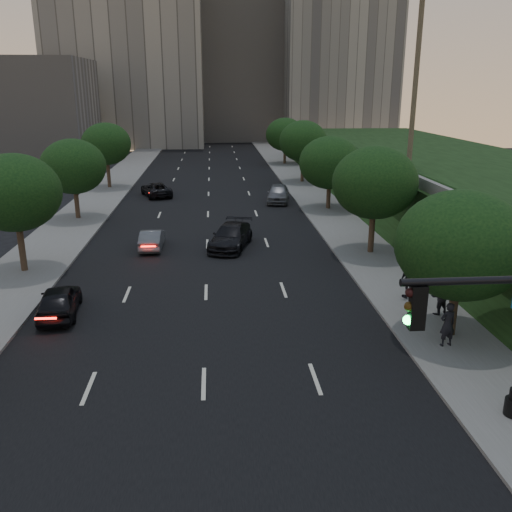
{
  "coord_description": "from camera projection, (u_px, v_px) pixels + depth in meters",
  "views": [
    {
      "loc": [
        0.51,
        -12.05,
        10.03
      ],
      "look_at": [
        2.14,
        8.55,
        3.6
      ],
      "focal_mm": 38.0,
      "sensor_mm": 36.0,
      "label": 1
    }
  ],
  "objects": [
    {
      "name": "ground",
      "position": [
        201.0,
        482.0,
        14.41
      ],
      "size": [
        160.0,
        160.0,
        0.0
      ],
      "primitive_type": "plane",
      "color": "black",
      "rests_on": "ground"
    },
    {
      "name": "road_surface",
      "position": [
        208.0,
        220.0,
        42.97
      ],
      "size": [
        16.0,
        140.0,
        0.02
      ],
      "primitive_type": "cube",
      "color": "black",
      "rests_on": "ground"
    },
    {
      "name": "sidewalk_right",
      "position": [
        335.0,
        217.0,
        43.72
      ],
      "size": [
        4.5,
        140.0,
        0.15
      ],
      "primitive_type": "cube",
      "color": "slate",
      "rests_on": "ground"
    },
    {
      "name": "sidewalk_left",
      "position": [
        76.0,
        221.0,
        42.18
      ],
      "size": [
        4.5,
        140.0,
        0.15
      ],
      "primitive_type": "cube",
      "color": "slate",
      "rests_on": "ground"
    },
    {
      "name": "embankment",
      "position": [
        490.0,
        196.0,
        42.13
      ],
      "size": [
        18.0,
        90.0,
        4.0
      ],
      "primitive_type": "cube",
      "color": "black",
      "rests_on": "ground"
    },
    {
      "name": "parapet_wall",
      "position": [
        386.0,
        167.0,
        40.79
      ],
      "size": [
        0.35,
        90.0,
        0.7
      ],
      "primitive_type": "cube",
      "color": "slate",
      "rests_on": "embankment"
    },
    {
      "name": "office_block_left",
      "position": [
        129.0,
        53.0,
        96.18
      ],
      "size": [
        26.0,
        20.0,
        32.0
      ],
      "primitive_type": "cube",
      "color": "gray",
      "rests_on": "ground"
    },
    {
      "name": "office_block_mid",
      "position": [
        238.0,
        72.0,
        108.1
      ],
      "size": [
        22.0,
        18.0,
        26.0
      ],
      "primitive_type": "cube",
      "color": "gray",
      "rests_on": "ground"
    },
    {
      "name": "office_block_right",
      "position": [
        335.0,
        44.0,
        102.26
      ],
      "size": [
        20.0,
        22.0,
        36.0
      ],
      "primitive_type": "cube",
      "color": "gray",
      "rests_on": "ground"
    },
    {
      "name": "office_block_filler",
      "position": [
        25.0,
        110.0,
        77.01
      ],
      "size": [
        18.0,
        16.0,
        14.0
      ],
      "primitive_type": "cube",
      "color": "gray",
      "rests_on": "ground"
    },
    {
      "name": "tree_right_a",
      "position": [
        460.0,
        245.0,
        21.61
      ],
      "size": [
        5.2,
        5.2,
        6.24
      ],
      "color": "#38281C",
      "rests_on": "ground"
    },
    {
      "name": "tree_right_b",
      "position": [
        375.0,
        183.0,
        32.89
      ],
      "size": [
        5.2,
        5.2,
        6.74
      ],
      "color": "#38281C",
      "rests_on": "ground"
    },
    {
      "name": "tree_right_c",
      "position": [
        330.0,
        163.0,
        45.41
      ],
      "size": [
        5.2,
        5.2,
        6.24
      ],
      "color": "#38281C",
      "rests_on": "ground"
    },
    {
      "name": "tree_right_d",
      "position": [
        303.0,
        141.0,
        58.59
      ],
      "size": [
        5.2,
        5.2,
        6.74
      ],
      "color": "#38281C",
      "rests_on": "ground"
    },
    {
      "name": "tree_right_e",
      "position": [
        285.0,
        134.0,
        73.01
      ],
      "size": [
        5.2,
        5.2,
        6.24
      ],
      "color": "#38281C",
      "rests_on": "ground"
    },
    {
      "name": "tree_left_b",
      "position": [
        14.0,
        193.0,
        29.41
      ],
      "size": [
        5.0,
        5.0,
        6.71
      ],
      "color": "#38281C",
      "rests_on": "ground"
    },
    {
      "name": "tree_left_c",
      "position": [
        73.0,
        167.0,
        41.9
      ],
      "size": [
        5.0,
        5.0,
        6.34
      ],
      "color": "#38281C",
      "rests_on": "ground"
    },
    {
      "name": "tree_left_d",
      "position": [
        106.0,
        144.0,
        55.11
      ],
      "size": [
        5.0,
        5.0,
        6.71
      ],
      "color": "#38281C",
      "rests_on": "ground"
    },
    {
      "name": "sedan_near_left",
      "position": [
        59.0,
        301.0,
        24.78
      ],
      "size": [
        2.14,
        4.34,
        1.42
      ],
      "primitive_type": "imported",
      "rotation": [
        0.0,
        0.0,
        3.25
      ],
      "color": "black",
      "rests_on": "ground"
    },
    {
      "name": "sedan_mid_left",
      "position": [
        152.0,
        239.0,
        35.17
      ],
      "size": [
        1.37,
        3.88,
        1.28
      ],
      "primitive_type": "imported",
      "rotation": [
        0.0,
        0.0,
        3.14
      ],
      "color": "#5A5D61",
      "rests_on": "ground"
    },
    {
      "name": "sedan_far_left",
      "position": [
        156.0,
        189.0,
        52.2
      ],
      "size": [
        3.69,
        5.28,
        1.34
      ],
      "primitive_type": "imported",
      "rotation": [
        0.0,
        0.0,
        3.48
      ],
      "color": "black",
      "rests_on": "ground"
    },
    {
      "name": "sedan_near_right",
      "position": [
        231.0,
        236.0,
        35.34
      ],
      "size": [
        3.48,
        5.62,
        1.52
      ],
      "primitive_type": "imported",
      "rotation": [
        0.0,
        0.0,
        -0.28
      ],
      "color": "black",
      "rests_on": "ground"
    },
    {
      "name": "sedan_far_right",
      "position": [
        278.0,
        193.0,
        49.49
      ],
      "size": [
        2.68,
        5.05,
        1.64
      ],
      "primitive_type": "imported",
      "rotation": [
        0.0,
        0.0,
        -0.16
      ],
      "color": "slate",
      "rests_on": "ground"
    },
    {
      "name": "pedestrian_a",
      "position": [
        448.0,
        324.0,
        21.45
      ],
      "size": [
        0.74,
        0.56,
        1.84
      ],
      "primitive_type": "imported",
      "rotation": [
        0.0,
        0.0,
        3.34
      ],
      "color": "black",
      "rests_on": "sidewalk_right"
    },
    {
      "name": "pedestrian_b",
      "position": [
        439.0,
        296.0,
        24.51
      ],
      "size": [
        0.98,
        0.85,
        1.72
      ],
      "primitive_type": "imported",
      "rotation": [
        0.0,
        0.0,
        3.41
      ],
      "color": "black",
      "rests_on": "sidewalk_right"
    },
    {
      "name": "pedestrian_c",
      "position": [
        409.0,
        279.0,
        26.42
      ],
      "size": [
        1.2,
        0.83,
        1.89
      ],
      "primitive_type": "imported",
      "rotation": [
        0.0,
        0.0,
        3.52
      ],
      "color": "black",
      "rests_on": "sidewalk_right"
    }
  ]
}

